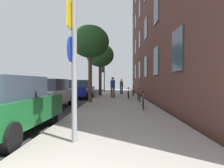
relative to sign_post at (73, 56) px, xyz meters
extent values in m
plane|color=#332D28|center=(-2.42, 12.30, -2.05)|extent=(41.80, 41.80, 0.00)
cube|color=#2D2D30|center=(-4.52, 12.30, -2.04)|extent=(7.00, 38.00, 0.01)
cube|color=#9E9389|center=(1.08, 12.30, -1.99)|extent=(4.20, 38.00, 0.12)
cube|color=brown|center=(3.68, 11.80, 4.79)|extent=(0.50, 27.00, 13.68)
cube|color=#384756|center=(3.40, 3.47, 0.70)|extent=(0.06, 1.34, 1.69)
cube|color=#384756|center=(3.40, 7.63, 0.70)|extent=(0.06, 1.34, 1.69)
cube|color=#384756|center=(3.40, 11.80, 0.70)|extent=(0.06, 1.34, 1.69)
cube|color=#384756|center=(3.40, 15.97, 0.70)|extent=(0.06, 1.34, 1.69)
cube|color=#384756|center=(3.40, 20.13, 0.70)|extent=(0.06, 1.34, 1.69)
cube|color=#384756|center=(3.40, 24.30, 0.70)|extent=(0.06, 1.34, 1.69)
cube|color=#384756|center=(3.40, 7.63, 3.87)|extent=(0.06, 1.34, 1.69)
cube|color=#384756|center=(3.40, 11.80, 3.87)|extent=(0.06, 1.34, 1.69)
cube|color=#384756|center=(3.40, 15.97, 3.87)|extent=(0.06, 1.34, 1.69)
cube|color=#384756|center=(3.40, 20.13, 3.87)|extent=(0.06, 1.34, 1.69)
cube|color=#384756|center=(3.40, 24.30, 3.87)|extent=(0.06, 1.34, 1.69)
cube|color=#384756|center=(3.40, 15.97, 7.04)|extent=(0.06, 1.34, 1.69)
cube|color=#384756|center=(3.40, 20.13, 7.04)|extent=(0.06, 1.34, 1.69)
cube|color=#384756|center=(3.40, 24.30, 7.04)|extent=(0.06, 1.34, 1.69)
cube|color=#384756|center=(3.40, 24.30, 10.21)|extent=(0.06, 1.34, 1.69)
cylinder|color=gray|center=(0.02, 0.00, -0.23)|extent=(0.12, 0.12, 3.40)
cube|color=yellow|center=(-0.06, 0.00, 0.90)|extent=(0.03, 0.60, 0.60)
cylinder|color=#14339E|center=(-0.06, 0.00, 0.15)|extent=(0.03, 0.56, 0.56)
cylinder|color=black|center=(-0.65, 21.17, -0.21)|extent=(0.12, 0.12, 3.44)
cube|color=black|center=(-0.83, 21.17, 1.06)|extent=(0.20, 0.24, 0.80)
sphere|color=red|center=(-0.94, 21.17, 1.32)|extent=(0.16, 0.16, 0.16)
sphere|color=#523707|center=(-0.94, 21.17, 1.06)|extent=(0.16, 0.16, 0.16)
sphere|color=#083E11|center=(-0.94, 21.17, 0.80)|extent=(0.16, 0.16, 0.16)
cylinder|color=brown|center=(-0.78, 8.49, -0.29)|extent=(0.26, 0.26, 3.27)
ellipsoid|color=#235123|center=(-0.78, 8.49, 2.09)|extent=(2.51, 2.51, 2.14)
cylinder|color=#4C3823|center=(-0.67, 15.01, -0.33)|extent=(0.30, 0.30, 3.19)
ellipsoid|color=#2D6628|center=(-0.67, 15.01, 2.09)|extent=(2.75, 2.75, 2.34)
torus|color=black|center=(2.35, 5.85, -1.63)|extent=(0.11, 0.60, 0.60)
torus|color=black|center=(2.23, 4.83, -1.63)|extent=(0.11, 0.60, 0.60)
cylinder|color=#C68C19|center=(2.29, 5.34, -1.46)|extent=(0.15, 0.88, 0.04)
cylinder|color=#C68C19|center=(2.26, 5.08, -1.54)|extent=(0.11, 0.53, 0.29)
cylinder|color=#C68C19|center=(2.27, 5.19, -1.23)|extent=(0.04, 0.04, 0.28)
cube|color=black|center=(2.27, 5.19, -1.07)|extent=(0.10, 0.24, 0.06)
cylinder|color=#4C4C4C|center=(2.35, 5.85, -1.15)|extent=(0.42, 0.08, 0.03)
torus|color=black|center=(2.52, 9.55, -1.60)|extent=(0.04, 0.66, 0.66)
torus|color=black|center=(2.51, 8.49, -1.60)|extent=(0.04, 0.66, 0.66)
cylinder|color=#B21E1E|center=(2.51, 9.02, -1.42)|extent=(0.05, 0.90, 0.04)
cylinder|color=#B21E1E|center=(2.51, 8.76, -1.50)|extent=(0.05, 0.54, 0.29)
cylinder|color=#B21E1E|center=(2.51, 8.86, -1.17)|extent=(0.04, 0.04, 0.28)
cube|color=black|center=(2.51, 8.86, -1.01)|extent=(0.10, 0.24, 0.06)
cylinder|color=#4C4C4C|center=(2.52, 9.55, -1.09)|extent=(0.42, 0.03, 0.03)
torus|color=black|center=(1.93, 11.74, -1.62)|extent=(0.05, 0.62, 0.62)
torus|color=black|center=(1.92, 10.78, -1.62)|extent=(0.05, 0.62, 0.62)
cylinder|color=black|center=(1.92, 11.26, -1.45)|extent=(0.05, 0.82, 0.04)
cylinder|color=black|center=(1.92, 11.02, -1.52)|extent=(0.05, 0.50, 0.27)
cylinder|color=black|center=(1.92, 11.12, -1.21)|extent=(0.04, 0.04, 0.28)
cube|color=black|center=(1.92, 11.12, -1.05)|extent=(0.10, 0.24, 0.06)
cylinder|color=#4C4C4C|center=(1.93, 11.74, -1.13)|extent=(0.42, 0.03, 0.03)
torus|color=black|center=(2.67, 14.49, -1.60)|extent=(0.17, 0.64, 0.65)
torus|color=black|center=(2.47, 13.51, -1.60)|extent=(0.17, 0.64, 0.65)
cylinder|color=#C68C19|center=(2.57, 14.00, -1.43)|extent=(0.22, 0.84, 0.04)
cylinder|color=#C68C19|center=(2.52, 13.76, -1.51)|extent=(0.15, 0.51, 0.28)
cylinder|color=#C68C19|center=(2.54, 13.85, -1.18)|extent=(0.04, 0.04, 0.28)
cube|color=black|center=(2.54, 13.85, -1.02)|extent=(0.10, 0.24, 0.06)
cylinder|color=#4C4C4C|center=(2.67, 14.49, -1.10)|extent=(0.42, 0.11, 0.03)
cylinder|color=#4C4742|center=(0.55, 12.04, -1.50)|extent=(0.16, 0.16, 0.86)
cylinder|color=#4C4742|center=(0.74, 12.04, -1.50)|extent=(0.16, 0.16, 0.86)
cylinder|color=navy|center=(0.64, 12.04, -0.75)|extent=(0.55, 0.55, 0.64)
sphere|color=brown|center=(0.64, 12.04, -0.29)|extent=(0.23, 0.23, 0.23)
cylinder|color=navy|center=(1.43, 17.11, -1.53)|extent=(0.15, 0.15, 0.81)
cylinder|color=navy|center=(1.61, 17.11, -1.53)|extent=(0.15, 0.15, 0.81)
cylinder|color=#33594C|center=(1.52, 17.11, -0.82)|extent=(0.43, 0.43, 0.60)
sphere|color=tan|center=(1.52, 17.11, -0.39)|extent=(0.22, 0.22, 0.22)
cube|color=#19662D|center=(-2.02, 0.88, -1.37)|extent=(1.94, 4.08, 0.70)
cube|color=#384756|center=(-2.02, 0.67, -0.72)|extent=(1.59, 2.30, 0.60)
cylinder|color=black|center=(-2.84, 2.16, -1.72)|extent=(0.22, 0.64, 0.64)
cylinder|color=black|center=(-1.20, 2.16, -1.72)|extent=(0.22, 0.64, 0.64)
cylinder|color=black|center=(-1.20, -0.41, -1.72)|extent=(0.22, 0.64, 0.64)
cube|color=silver|center=(-2.72, 6.46, -1.37)|extent=(1.79, 4.34, 0.70)
cube|color=#2D3847|center=(-2.72, 6.24, -0.72)|extent=(1.49, 2.43, 0.60)
cylinder|color=black|center=(-3.51, 7.84, -1.72)|extent=(0.22, 0.64, 0.64)
cylinder|color=black|center=(-1.92, 7.84, -1.72)|extent=(0.22, 0.64, 0.64)
cylinder|color=black|center=(-3.51, 5.08, -1.72)|extent=(0.22, 0.64, 0.64)
cylinder|color=black|center=(-1.92, 5.08, -1.72)|extent=(0.22, 0.64, 0.64)
cube|color=navy|center=(-2.25, 12.83, -1.37)|extent=(2.05, 4.56, 0.70)
cube|color=#384756|center=(-2.25, 12.60, -0.72)|extent=(1.67, 2.57, 0.60)
cylinder|color=black|center=(-3.10, 14.26, -1.72)|extent=(0.22, 0.64, 0.64)
cylinder|color=black|center=(-1.40, 14.26, -1.72)|extent=(0.22, 0.64, 0.64)
cylinder|color=black|center=(-3.10, 11.39, -1.72)|extent=(0.22, 0.64, 0.64)
cylinder|color=black|center=(-1.40, 11.39, -1.72)|extent=(0.22, 0.64, 0.64)
camera|label=1|loc=(0.97, -4.29, -0.57)|focal=30.93mm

